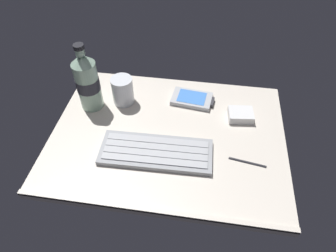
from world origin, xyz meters
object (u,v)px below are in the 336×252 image
Objects in this scene: juice_cup at (123,91)px; stylus_pen at (247,162)px; keyboard at (156,152)px; handheld_device at (192,99)px; charger_block at (241,115)px; water_bottle at (87,82)px.

juice_cup is 41.07cm from stylus_pen.
keyboard reaches higher than stylus_pen.
charger_block is (14.51, -5.38, 0.47)cm from handheld_device.
juice_cup reaches higher than charger_block.
handheld_device is 1.91× the size of charger_block.
charger_block is (44.08, 1.04, -7.81)cm from water_bottle.
keyboard is at bearing -142.80° from charger_block.
juice_cup is 0.41× the size of water_bottle.
keyboard is 2.20× the size of handheld_device.
stylus_pen is (16.09, -21.33, -0.38)cm from handheld_device.
water_bottle is (-29.58, -6.42, 8.28)cm from handheld_device.
keyboard is 4.19× the size of charger_block.
handheld_device is at bearing 71.45° from keyboard.
keyboard is at bearing -54.53° from juice_cup.
handheld_device is 21.17cm from juice_cup.
charger_block is at bearing -20.34° from handheld_device.
keyboard is 23.10cm from juice_cup.
handheld_device is at bearing 12.24° from water_bottle.
handheld_device is 0.64× the size of water_bottle.
charger_block reaches higher than handheld_device.
juice_cup is at bearing 176.69° from charger_block.
keyboard reaches higher than handheld_device.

